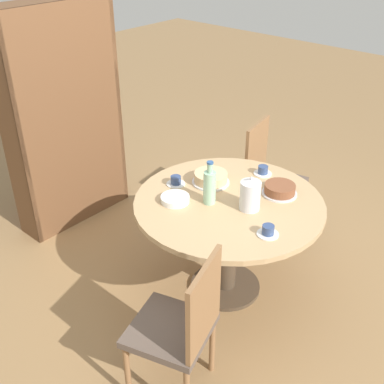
# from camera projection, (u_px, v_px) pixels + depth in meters

# --- Properties ---
(ground_plane) EXTENTS (14.00, 14.00, 0.00)m
(ground_plane) POSITION_uv_depth(u_px,v_px,m) (225.00, 287.00, 3.55)
(ground_plane) COLOR #937047
(dining_table) EXTENTS (1.26, 1.26, 0.75)m
(dining_table) POSITION_uv_depth(u_px,v_px,m) (228.00, 220.00, 3.24)
(dining_table) COLOR #473828
(dining_table) RESTS_ON ground_plane
(chair_a) EXTENTS (0.49, 0.49, 0.94)m
(chair_a) POSITION_uv_depth(u_px,v_px,m) (269.00, 176.00, 3.99)
(chair_a) COLOR olive
(chair_a) RESTS_ON ground_plane
(chair_b) EXTENTS (0.53, 0.53, 0.94)m
(chair_b) POSITION_uv_depth(u_px,v_px,m) (181.00, 326.00, 2.56)
(chair_b) COLOR olive
(chair_b) RESTS_ON ground_plane
(bookshelf) EXTENTS (0.98, 0.28, 1.84)m
(bookshelf) POSITION_uv_depth(u_px,v_px,m) (66.00, 121.00, 3.92)
(bookshelf) COLOR brown
(bookshelf) RESTS_ON ground_plane
(coffee_pot) EXTENTS (0.13, 0.13, 0.23)m
(coffee_pot) POSITION_uv_depth(u_px,v_px,m) (250.00, 194.00, 3.03)
(coffee_pot) COLOR silver
(coffee_pot) RESTS_ON dining_table
(water_bottle) EXTENTS (0.08, 0.08, 0.30)m
(water_bottle) POSITION_uv_depth(u_px,v_px,m) (210.00, 186.00, 3.08)
(water_bottle) COLOR #99C6A3
(water_bottle) RESTS_ON dining_table
(cake_main) EXTENTS (0.26, 0.26, 0.08)m
(cake_main) POSITION_uv_depth(u_px,v_px,m) (211.00, 178.00, 3.35)
(cake_main) COLOR silver
(cake_main) RESTS_ON dining_table
(cake_second) EXTENTS (0.24, 0.24, 0.07)m
(cake_second) POSITION_uv_depth(u_px,v_px,m) (280.00, 190.00, 3.22)
(cake_second) COLOR silver
(cake_second) RESTS_ON dining_table
(cup_a) EXTENTS (0.13, 0.13, 0.06)m
(cup_a) POSITION_uv_depth(u_px,v_px,m) (268.00, 231.00, 2.82)
(cup_a) COLOR silver
(cup_a) RESTS_ON dining_table
(cup_b) EXTENTS (0.13, 0.13, 0.06)m
(cup_b) POSITION_uv_depth(u_px,v_px,m) (263.00, 171.00, 3.46)
(cup_b) COLOR silver
(cup_b) RESTS_ON dining_table
(cup_c) EXTENTS (0.13, 0.13, 0.06)m
(cup_c) POSITION_uv_depth(u_px,v_px,m) (176.00, 181.00, 3.33)
(cup_c) COLOR silver
(cup_c) RESTS_ON dining_table
(plate_stack) EXTENTS (0.19, 0.19, 0.04)m
(plate_stack) POSITION_uv_depth(u_px,v_px,m) (175.00, 199.00, 3.14)
(plate_stack) COLOR white
(plate_stack) RESTS_ON dining_table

